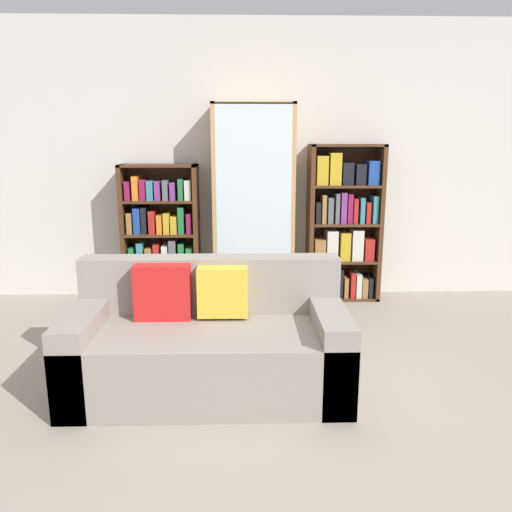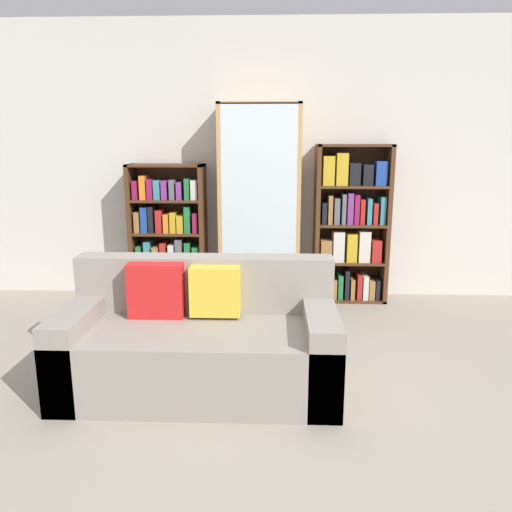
# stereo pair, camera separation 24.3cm
# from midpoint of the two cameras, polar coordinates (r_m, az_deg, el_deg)

# --- Properties ---
(ground_plane) EXTENTS (16.00, 16.00, 0.00)m
(ground_plane) POSITION_cam_midpoint_polar(r_m,az_deg,el_deg) (2.91, 3.19, -19.32)
(ground_plane) COLOR gray
(wall_back) EXTENTS (6.73, 0.06, 2.70)m
(wall_back) POSITION_cam_midpoint_polar(r_m,az_deg,el_deg) (5.05, 2.85, 10.66)
(wall_back) COLOR beige
(wall_back) RESTS_ON ground
(couch) EXTENTS (1.72, 0.82, 0.80)m
(couch) POSITION_cam_midpoint_polar(r_m,az_deg,el_deg) (3.25, -4.24, -9.88)
(couch) COLOR gray
(couch) RESTS_ON ground
(bookshelf_left) EXTENTS (0.74, 0.32, 1.34)m
(bookshelf_left) POSITION_cam_midpoint_polar(r_m,az_deg,el_deg) (5.02, -8.61, 2.28)
(bookshelf_left) COLOR #4C2D19
(bookshelf_left) RESTS_ON ground
(display_cabinet) EXTENTS (0.78, 0.36, 1.90)m
(display_cabinet) POSITION_cam_midpoint_polar(r_m,az_deg,el_deg) (4.87, 1.85, 5.77)
(display_cabinet) COLOR tan
(display_cabinet) RESTS_ON ground
(bookshelf_right) EXTENTS (0.71, 0.32, 1.53)m
(bookshelf_right) POSITION_cam_midpoint_polar(r_m,az_deg,el_deg) (4.99, 12.11, 3.32)
(bookshelf_right) COLOR #4C2D19
(bookshelf_right) RESTS_ON ground
(wine_bottle) EXTENTS (0.08, 0.08, 0.34)m
(wine_bottle) POSITION_cam_midpoint_polar(r_m,az_deg,el_deg) (4.56, 9.16, -5.27)
(wine_bottle) COLOR #143819
(wine_bottle) RESTS_ON ground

